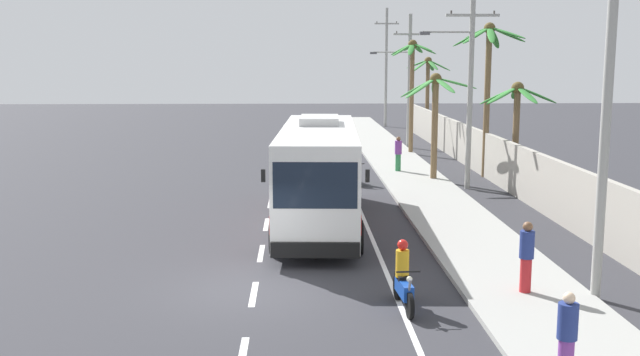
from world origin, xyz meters
name	(u,v)px	position (x,y,z in m)	size (l,w,h in m)	color
ground_plane	(254,290)	(0.00, 0.00, 0.00)	(160.00, 160.00, 0.00)	#303035
sidewalk_kerb	(442,208)	(6.80, 10.00, 0.07)	(3.20, 90.00, 0.14)	#999993
lane_markings	(322,190)	(2.25, 14.45, 0.00)	(3.73, 71.00, 0.01)	white
boundary_wall	(510,167)	(10.60, 14.00, 1.11)	(0.24, 60.00, 2.22)	#9E998E
coach_bus_foreground	(319,171)	(1.88, 7.50, 1.96)	(3.37, 11.57, 3.78)	white
motorcycle_beside_bus	(356,171)	(3.92, 16.14, 0.65)	(0.56, 1.96, 1.58)	black
motorcycle_trailing	(403,281)	(3.61, -1.44, 0.66)	(0.56, 1.96, 1.64)	black
pedestrian_near_kerb	(398,153)	(6.34, 19.30, 1.07)	(0.36, 0.36, 1.78)	#2D7A47
pedestrian_midwalk	(527,255)	(6.76, -0.75, 1.08)	(0.36, 0.36, 1.78)	red
pedestrian_far_walk	(567,336)	(5.87, -5.93, 1.02)	(0.36, 0.36, 1.68)	#75388E
utility_pole_nearest	(608,85)	(8.44, -0.97, 5.26)	(2.55, 0.24, 10.13)	#9E9E99
utility_pole_mid	(469,78)	(8.81, 14.74, 5.04)	(3.52, 0.24, 9.48)	#9E9E99
utility_pole_far	(408,77)	(8.43, 30.44, 4.68)	(3.72, 0.24, 8.77)	#9E9E99
utility_pole_distant	(386,66)	(8.89, 46.15, 5.30)	(2.12, 0.24, 10.20)	#9E9E99
palm_nearest	(488,65)	(10.54, 18.11, 5.55)	(3.65, 3.75, 7.63)	brown
palm_second	(435,104)	(7.72, 16.87, 3.74)	(3.67, 3.76, 5.21)	brown
palm_third	(412,70)	(8.20, 27.17, 5.19)	(2.87, 2.98, 7.03)	brown
palm_fourth	(428,80)	(10.99, 37.39, 4.28)	(3.32, 3.37, 6.03)	brown
palm_farthest	(516,111)	(11.05, 14.86, 3.53)	(3.54, 3.71, 4.86)	brown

